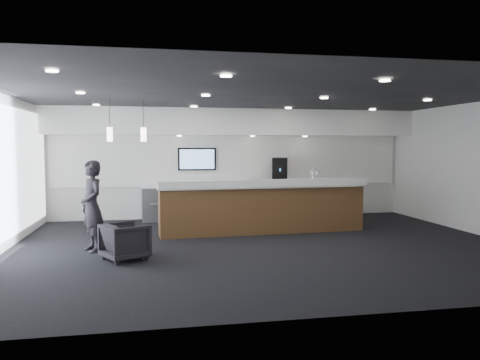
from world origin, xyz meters
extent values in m
plane|color=black|center=(0.00, 0.00, 0.00)|extent=(10.00, 10.00, 0.00)
cube|color=black|center=(0.00, 0.00, 3.00)|extent=(10.00, 8.00, 0.02)
cube|color=silver|center=(0.00, 4.00, 1.50)|extent=(10.00, 0.02, 3.00)
cube|color=white|center=(0.00, 3.55, 2.65)|extent=(10.00, 0.90, 0.70)
cube|color=white|center=(0.00, 3.97, 1.60)|extent=(9.80, 0.06, 1.40)
cube|color=gray|center=(0.00, 3.64, 0.45)|extent=(5.00, 0.60, 0.90)
cube|color=white|center=(0.00, 3.64, 0.93)|extent=(5.06, 0.66, 0.05)
cylinder|color=white|center=(-2.00, 3.32, 0.50)|extent=(0.60, 0.02, 0.02)
cylinder|color=white|center=(-1.00, 3.32, 0.50)|extent=(0.60, 0.02, 0.02)
cylinder|color=white|center=(0.00, 3.32, 0.50)|extent=(0.60, 0.02, 0.02)
cylinder|color=white|center=(1.00, 3.32, 0.50)|extent=(0.60, 0.02, 0.02)
cylinder|color=white|center=(2.00, 3.32, 0.50)|extent=(0.60, 0.02, 0.02)
cube|color=black|center=(-1.00, 3.91, 1.65)|extent=(1.05, 0.07, 0.62)
cube|color=blue|center=(-1.00, 3.87, 1.65)|extent=(0.95, 0.01, 0.54)
cylinder|color=#FFE7C6|center=(-2.40, 0.80, 2.25)|extent=(0.12, 0.12, 0.30)
cylinder|color=#FFE7C6|center=(-3.10, 0.80, 2.25)|extent=(0.12, 0.12, 0.30)
cube|color=brown|center=(0.29, 1.45, 0.53)|extent=(4.79, 0.91, 1.05)
cube|color=white|center=(0.29, 1.45, 1.08)|extent=(4.87, 0.99, 0.06)
cube|color=white|center=(0.31, 1.07, 1.17)|extent=(4.84, 0.37, 0.18)
cylinder|color=white|center=(1.56, 1.61, 1.25)|extent=(0.04, 0.04, 0.28)
torus|color=white|center=(1.56, 1.55, 1.39)|extent=(0.19, 0.04, 0.19)
cube|color=black|center=(1.30, 3.67, 1.32)|extent=(0.52, 0.56, 0.73)
cube|color=white|center=(1.30, 3.42, 0.96)|extent=(0.26, 0.12, 0.02)
cube|color=white|center=(0.49, 3.56, 1.07)|extent=(0.17, 0.05, 0.24)
cube|color=white|center=(0.79, 3.58, 1.08)|extent=(0.20, 0.07, 0.26)
imported|color=black|center=(-2.71, -0.70, 0.33)|extent=(0.96, 0.96, 0.65)
imported|color=black|center=(-3.36, 0.12, 0.87)|extent=(0.65, 0.75, 1.73)
imported|color=white|center=(1.61, 3.56, 1.00)|extent=(0.10, 0.10, 0.09)
imported|color=white|center=(1.47, 3.56, 1.00)|extent=(0.14, 0.14, 0.09)
imported|color=white|center=(1.33, 3.56, 1.00)|extent=(0.12, 0.12, 0.09)
imported|color=white|center=(1.19, 3.56, 1.00)|extent=(0.13, 0.13, 0.09)
imported|color=white|center=(1.05, 3.56, 1.00)|extent=(0.14, 0.14, 0.09)
imported|color=white|center=(0.91, 3.56, 1.00)|extent=(0.11, 0.11, 0.09)
camera|label=1|loc=(-2.24, -9.03, 1.97)|focal=35.00mm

